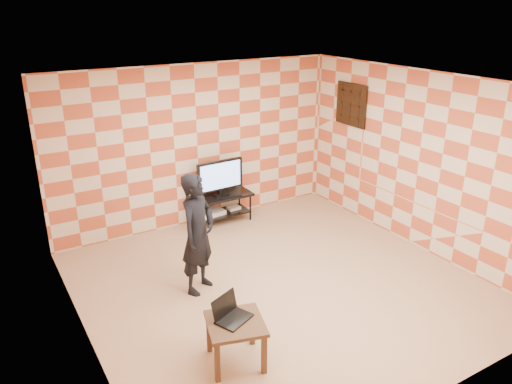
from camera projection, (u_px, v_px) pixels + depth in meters
floor at (279, 284)px, 6.78m from camera, size 5.00×5.00×0.00m
wall_back at (197, 146)px, 8.30m from camera, size 5.00×0.02×2.70m
wall_front at (441, 281)px, 4.30m from camera, size 5.00×0.02×2.70m
wall_left at (77, 237)px, 5.10m from camera, size 0.02×5.00×2.70m
wall_right at (419, 161)px, 7.50m from camera, size 0.02×5.00×2.70m
ceiling at (282, 84)px, 5.82m from camera, size 5.00×5.00×0.02m
wall_art at (351, 105)px, 8.51m from camera, size 0.04×0.72×0.72m
tv_stand at (221, 202)px, 8.58m from camera, size 1.08×0.49×0.50m
tv at (220, 176)px, 8.40m from camera, size 0.85×0.17×0.61m
dvd_player at (211, 213)px, 8.55m from camera, size 0.47×0.36×0.07m
game_console at (234, 208)px, 8.78m from camera, size 0.22×0.17×0.05m
side_table at (235, 329)px, 5.19m from camera, size 0.72×0.72×0.50m
laptop at (231, 314)px, 5.20m from camera, size 0.45×0.41×0.24m
person at (198, 234)px, 6.40m from camera, size 0.71×0.65×1.62m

